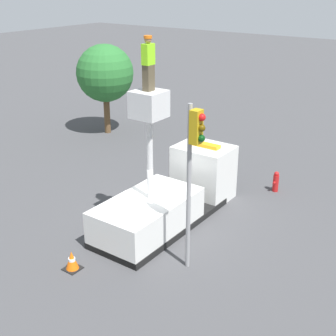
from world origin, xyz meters
TOP-DOWN VIEW (x-y plane):
  - ground_plane at (0.00, 0.00)m, footprint 120.00×120.00m
  - bucket_truck at (0.57, 0.00)m, footprint 6.79×2.30m
  - worker at (-0.68, 0.00)m, footprint 0.40×0.26m
  - traffic_light_pole at (-1.73, -2.44)m, footprint 0.34×0.57m
  - fire_hydrant at (5.27, -2.27)m, footprint 0.49×0.25m
  - traffic_cone_rear at (-4.03, 0.60)m, footprint 0.52×0.52m
  - tree_left_bg at (7.19, 9.32)m, footprint 3.29×3.29m

SIDE VIEW (x-z plane):
  - ground_plane at x=0.00m, z-range 0.00..0.00m
  - traffic_cone_rear at x=-4.03m, z-range -0.02..0.63m
  - fire_hydrant at x=5.27m, z-range -0.01..0.91m
  - bucket_truck at x=0.57m, z-range -1.69..3.56m
  - tree_left_bg at x=7.19m, z-range 0.94..6.15m
  - traffic_light_pole at x=-1.73m, z-range 1.12..6.51m
  - worker at x=-0.68m, z-range 5.26..7.01m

